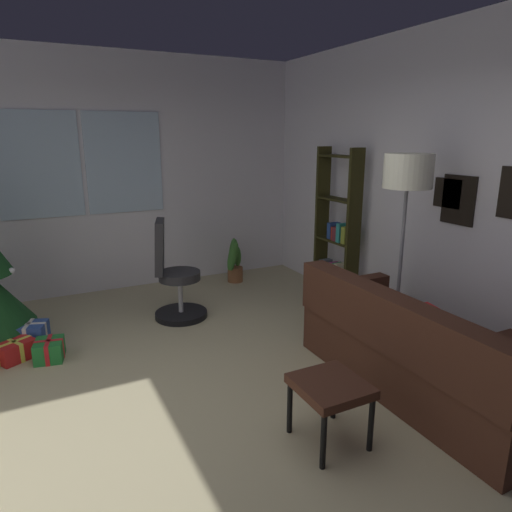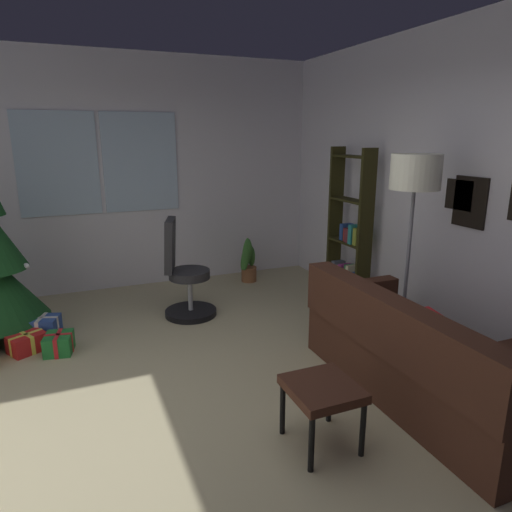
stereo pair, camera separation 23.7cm
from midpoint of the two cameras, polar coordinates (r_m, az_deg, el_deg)
The scene contains 12 objects.
ground_plane at distance 3.53m, azimuth -4.47°, elevation -19.02°, with size 4.75×6.09×0.10m, color tan.
wall_back_with_windows at distance 5.97m, azimuth -14.40°, elevation 9.93°, with size 4.75×0.12×2.88m.
wall_right_with_frames at distance 4.35m, azimuth 27.26°, elevation 6.99°, with size 0.12×6.09×2.88m.
couch at distance 3.77m, azimuth 24.85°, elevation -12.27°, with size 1.64×2.06×0.82m.
footstool at distance 3.00m, azimuth 10.61°, elevation -16.52°, with size 0.42×0.44×0.42m.
gift_box_red at distance 4.66m, azimuth -25.37°, elevation -9.79°, with size 0.37×0.34×0.18m.
gift_box_green at distance 4.52m, azimuth -22.00°, elevation -10.12°, with size 0.28×0.30×0.18m.
gift_box_blue at distance 4.88m, azimuth -23.84°, elevation -8.23°, with size 0.36×0.33×0.22m.
office_chair at distance 4.96m, azimuth -7.64°, elevation -2.85°, with size 0.57×0.56×1.07m.
bookshelf at distance 5.33m, azimuth 12.86°, elevation 2.33°, with size 0.18×0.64×1.79m.
floor_lamp at distance 3.95m, azimuth 20.83°, elevation 8.29°, with size 0.40×0.40×1.77m.
potted_plant at distance 6.07m, azimuth 0.11°, elevation -0.59°, with size 0.34×0.42×0.63m.
Camera 2 is at (-0.77, -2.84, 1.92)m, focal length 32.06 mm.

